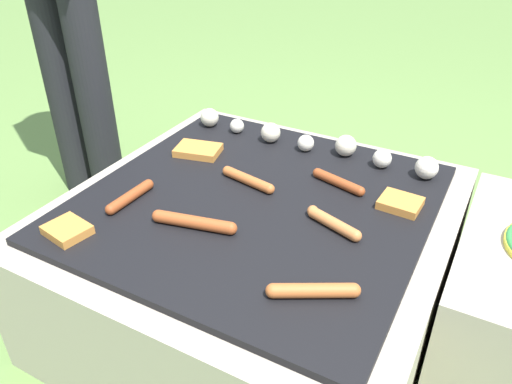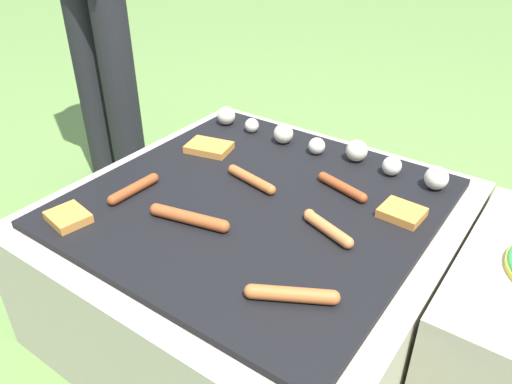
{
  "view_description": "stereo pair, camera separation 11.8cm",
  "coord_description": "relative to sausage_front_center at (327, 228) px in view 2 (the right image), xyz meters",
  "views": [
    {
      "loc": [
        0.48,
        -0.88,
        1.02
      ],
      "look_at": [
        0.0,
        0.0,
        0.4
      ],
      "focal_mm": 35.0,
      "sensor_mm": 36.0,
      "label": 1
    },
    {
      "loc": [
        0.58,
        -0.82,
        1.02
      ],
      "look_at": [
        0.0,
        0.0,
        0.4
      ],
      "focal_mm": 35.0,
      "sensor_mm": 36.0,
      "label": 2
    }
  ],
  "objects": [
    {
      "name": "ground_plane",
      "position": [
        -0.21,
        0.02,
        -0.39
      ],
      "size": [
        14.0,
        14.0,
        0.0
      ],
      "primitive_type": "plane",
      "color": "#608442"
    },
    {
      "name": "grill",
      "position": [
        -0.21,
        0.02,
        -0.2
      ],
      "size": [
        0.9,
        0.9,
        0.38
      ],
      "color": "#A89E8C",
      "rests_on": "ground_plane"
    },
    {
      "name": "sausage_back_left",
      "position": [
        -0.05,
        0.17,
        -0.0
      ],
      "size": [
        0.15,
        0.06,
        0.02
      ],
      "color": "#93421E",
      "rests_on": "grill"
    },
    {
      "name": "sausage_front_center",
      "position": [
        0.0,
        0.0,
        0.0
      ],
      "size": [
        0.14,
        0.07,
        0.03
      ],
      "color": "#C6753D",
      "rests_on": "grill"
    },
    {
      "name": "sausage_back_right",
      "position": [
        -0.26,
        0.08,
        -0.0
      ],
      "size": [
        0.16,
        0.05,
        0.03
      ],
      "color": "#B7602D",
      "rests_on": "grill"
    },
    {
      "name": "sausage_back_center",
      "position": [
        0.05,
        -0.22,
        0.0
      ],
      "size": [
        0.16,
        0.1,
        0.03
      ],
      "color": "#B7602D",
      "rests_on": "grill"
    },
    {
      "name": "sausage_mid_left",
      "position": [
        -0.46,
        -0.13,
        -0.0
      ],
      "size": [
        0.03,
        0.16,
        0.03
      ],
      "color": "#93421E",
      "rests_on": "grill"
    },
    {
      "name": "sausage_front_right",
      "position": [
        -0.27,
        -0.14,
        0.0
      ],
      "size": [
        0.19,
        0.07,
        0.03
      ],
      "color": "#A34C23",
      "rests_on": "grill"
    },
    {
      "name": "bread_slice_left",
      "position": [
        -0.46,
        0.15,
        -0.0
      ],
      "size": [
        0.14,
        0.11,
        0.02
      ],
      "color": "#D18438",
      "rests_on": "grill"
    },
    {
      "name": "bread_slice_right",
      "position": [
        -0.5,
        -0.29,
        -0.0
      ],
      "size": [
        0.1,
        0.09,
        0.02
      ],
      "color": "#D18438",
      "rests_on": "grill"
    },
    {
      "name": "bread_slice_center",
      "position": [
        0.11,
        0.16,
        -0.0
      ],
      "size": [
        0.1,
        0.08,
        0.02
      ],
      "color": "#D18438",
      "rests_on": "grill"
    },
    {
      "name": "mushroom_row",
      "position": [
        -0.19,
        0.33,
        0.01
      ],
      "size": [
        0.72,
        0.08,
        0.06
      ],
      "color": "beige",
      "rests_on": "grill"
    }
  ]
}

